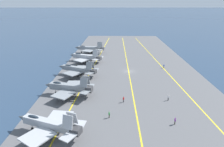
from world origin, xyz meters
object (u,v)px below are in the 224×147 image
at_px(crew_green_vest, 109,114).
at_px(crew_red_vest, 124,99).
at_px(parked_jet_second, 69,87).
at_px(crew_blue_vest, 164,66).
at_px(parked_jet_third, 77,69).
at_px(crew_purple_vest, 175,121).
at_px(parked_jet_fourth, 86,57).
at_px(parked_jet_nearest, 49,124).
at_px(crew_white_vest, 168,97).
at_px(parked_jet_fifth, 90,48).

relative_size(crew_green_vest, crew_red_vest, 0.97).
distance_m(parked_jet_second, crew_red_vest, 16.94).
bearing_deg(crew_blue_vest, parked_jet_third, 106.00).
height_order(crew_green_vest, crew_purple_vest, crew_purple_vest).
xyz_separation_m(parked_jet_fourth, crew_red_vest, (-40.13, -16.45, -1.49)).
distance_m(parked_jet_nearest, parked_jet_fourth, 55.02).
xyz_separation_m(parked_jet_fourth, crew_purple_vest, (-50.77, -27.96, -1.48)).
bearing_deg(parked_jet_fourth, crew_blue_vest, -104.20).
bearing_deg(parked_jet_third, crew_green_vest, -156.08).
relative_size(crew_green_vest, crew_blue_vest, 0.97).
bearing_deg(crew_white_vest, parked_jet_fourth, 37.10).
bearing_deg(parked_jet_third, crew_red_vest, -141.62).
xyz_separation_m(parked_jet_fifth, crew_green_vest, (-65.52, -12.72, -1.77)).
xyz_separation_m(parked_jet_second, crew_purple_vest, (-14.87, -27.82, -1.68)).
distance_m(crew_green_vest, crew_purple_vest, 15.49).
height_order(parked_jet_third, crew_white_vest, parked_jet_third).
bearing_deg(parked_jet_nearest, parked_jet_third, 0.92).
distance_m(parked_jet_third, crew_purple_vest, 42.67).
bearing_deg(crew_purple_vest, parked_jet_third, 41.63).
distance_m(crew_white_vest, crew_purple_vest, 12.04).
bearing_deg(parked_jet_nearest, crew_red_vest, -47.48).
distance_m(crew_white_vest, crew_red_vest, 12.97).
bearing_deg(crew_purple_vest, parked_jet_fourth, 28.84).
relative_size(parked_jet_second, crew_blue_vest, 8.87).
bearing_deg(parked_jet_nearest, crew_blue_vest, -36.83).
xyz_separation_m(parked_jet_second, crew_blue_vest, (27.09, -34.69, -1.68)).
bearing_deg(parked_jet_second, parked_jet_fourth, 0.21).
height_order(parked_jet_nearest, crew_red_vest, parked_jet_nearest).
bearing_deg(crew_green_vest, crew_blue_vest, -29.31).
bearing_deg(crew_white_vest, crew_red_vest, 95.84).
relative_size(parked_jet_second, parked_jet_third, 0.93).
xyz_separation_m(parked_jet_third, crew_purple_vest, (-31.87, -28.32, -1.70)).
relative_size(parked_jet_fourth, crew_blue_vest, 9.60).
xyz_separation_m(crew_white_vest, crew_red_vest, (-1.32, 12.91, -0.02)).
relative_size(parked_jet_third, parked_jet_fourth, 1.00).
relative_size(parked_jet_nearest, crew_green_vest, 9.40).
relative_size(parked_jet_fifth, crew_purple_vest, 9.56).
height_order(parked_jet_fourth, crew_blue_vest, parked_jet_fourth).
distance_m(parked_jet_fourth, crew_blue_vest, 35.95).
bearing_deg(crew_green_vest, parked_jet_second, 45.34).
bearing_deg(parked_jet_second, crew_green_vest, -134.66).
distance_m(parked_jet_nearest, parked_jet_fifth, 72.25).
height_order(parked_jet_third, crew_red_vest, parked_jet_third).
bearing_deg(parked_jet_fourth, crew_green_vest, -165.30).
xyz_separation_m(parked_jet_fourth, crew_green_vest, (-48.28, -12.66, -1.51)).
bearing_deg(crew_white_vest, parked_jet_nearest, 119.08).
distance_m(parked_jet_nearest, parked_jet_second, 19.12).
xyz_separation_m(parked_jet_fourth, crew_blue_vest, (-8.81, -34.82, -1.48)).
xyz_separation_m(crew_green_vest, crew_blue_vest, (39.47, -22.16, 0.03)).
bearing_deg(parked_jet_nearest, crew_purple_vest, -81.29).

